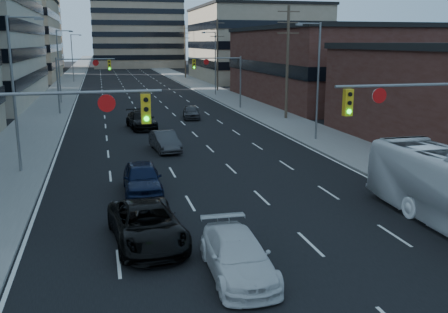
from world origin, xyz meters
TOP-DOWN VIEW (x-y plane):
  - road_surface at (0.00, 130.00)m, footprint 18.00×300.00m
  - sidewalk_left at (-11.50, 130.00)m, footprint 5.00×300.00m
  - sidewalk_right at (11.50, 130.00)m, footprint 5.00×300.00m
  - office_left_far at (-24.00, 100.00)m, footprint 20.00×30.00m
  - storefront_right_mid at (24.00, 50.00)m, footprint 20.00×30.00m
  - office_right_far at (25.00, 88.00)m, footprint 22.00×28.00m
  - bg_block_left at (-28.00, 140.00)m, footprint 24.00×24.00m
  - bg_block_right at (32.00, 130.00)m, footprint 22.00×22.00m
  - signal_near_left at (-7.45, 8.00)m, footprint 6.59×0.33m
  - signal_near_right at (7.45, 8.00)m, footprint 6.59×0.33m
  - signal_far_left at (-7.68, 45.00)m, footprint 6.09×0.33m
  - signal_far_right at (7.68, 45.00)m, footprint 6.09×0.33m
  - utility_pole_block at (12.20, 36.00)m, footprint 2.20×0.28m
  - utility_pole_midblock at (12.20, 66.00)m, footprint 2.20×0.28m
  - utility_pole_distant at (12.20, 96.00)m, footprint 2.20×0.28m
  - streetlight_left_near at (-10.34, 20.00)m, footprint 2.03×0.22m
  - streetlight_left_mid at (-10.34, 55.00)m, footprint 2.03×0.22m
  - streetlight_left_far at (-10.34, 90.00)m, footprint 2.03×0.22m
  - streetlight_right_near at (10.34, 25.00)m, footprint 2.03×0.22m
  - streetlight_right_far at (10.34, 60.00)m, footprint 2.03×0.22m
  - black_pickup at (-4.25, 7.59)m, footprint 2.96×5.64m
  - white_van at (-1.60, 4.19)m, footprint 2.05×4.83m
  - sedan_blue at (-3.87, 14.23)m, footprint 1.97×4.70m
  - sedan_grey_center at (-1.44, 24.12)m, footprint 1.95×4.41m
  - sedan_black_far at (-2.28, 33.97)m, footprint 2.71×5.51m
  - sedan_grey_right at (3.10, 38.71)m, footprint 2.08×4.15m

SIDE VIEW (x-z plane):
  - road_surface at x=0.00m, z-range 0.00..0.02m
  - sidewalk_left at x=-11.50m, z-range 0.00..0.15m
  - sidewalk_right at x=11.50m, z-range 0.00..0.15m
  - sedan_grey_right at x=3.10m, z-range 0.00..1.36m
  - white_van at x=-1.60m, z-range 0.00..1.39m
  - sedan_grey_center at x=-1.44m, z-range 0.00..1.41m
  - black_pickup at x=-4.25m, z-range 0.00..1.51m
  - sedan_black_far at x=-2.28m, z-range 0.00..1.54m
  - sedan_blue at x=-3.87m, z-range 0.00..1.59m
  - signal_far_left at x=-7.68m, z-range 1.30..7.30m
  - signal_far_right at x=7.68m, z-range 1.30..7.30m
  - signal_near_left at x=-7.45m, z-range 1.33..7.33m
  - signal_near_right at x=7.45m, z-range 1.33..7.33m
  - storefront_right_mid at x=24.00m, z-range 0.00..9.00m
  - streetlight_left_near at x=-10.34m, z-range 0.55..9.55m
  - streetlight_left_mid at x=-10.34m, z-range 0.55..9.55m
  - streetlight_left_far at x=-10.34m, z-range 0.55..9.55m
  - streetlight_right_near at x=10.34m, z-range 0.55..9.55m
  - streetlight_right_far at x=10.34m, z-range 0.55..9.55m
  - utility_pole_block at x=12.20m, z-range 0.28..11.28m
  - utility_pole_midblock at x=12.20m, z-range 0.28..11.28m
  - utility_pole_distant at x=12.20m, z-range 0.28..11.28m
  - bg_block_right at x=32.00m, z-range 0.00..12.00m
  - office_right_far at x=25.00m, z-range 0.00..14.00m
  - office_left_far at x=-24.00m, z-range 0.00..16.00m
  - bg_block_left at x=-28.00m, z-range 0.00..20.00m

